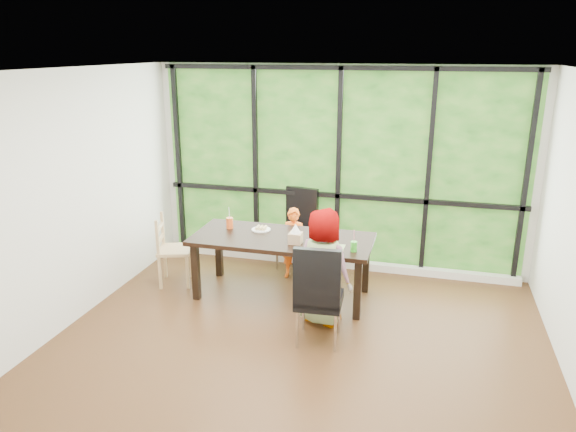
% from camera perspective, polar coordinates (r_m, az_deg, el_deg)
% --- Properties ---
extents(ground, '(5.00, 5.00, 0.00)m').
position_cam_1_polar(ground, '(5.60, 1.01, -13.58)').
color(ground, black).
rests_on(ground, ground).
extents(back_wall, '(5.00, 0.00, 5.00)m').
position_cam_1_polar(back_wall, '(7.17, 5.46, 5.00)').
color(back_wall, silver).
rests_on(back_wall, ground).
extents(foliage_backdrop, '(4.80, 0.02, 2.65)m').
position_cam_1_polar(foliage_backdrop, '(7.15, 5.44, 4.96)').
color(foliage_backdrop, '#164513').
rests_on(foliage_backdrop, back_wall).
extents(window_mullions, '(4.80, 0.06, 2.65)m').
position_cam_1_polar(window_mullions, '(7.11, 5.38, 4.90)').
color(window_mullions, black).
rests_on(window_mullions, back_wall).
extents(window_sill, '(4.80, 0.12, 0.10)m').
position_cam_1_polar(window_sill, '(7.47, 5.05, -4.95)').
color(window_sill, silver).
rests_on(window_sill, ground).
extents(dining_table, '(2.17, 1.04, 0.75)m').
position_cam_1_polar(dining_table, '(6.48, -0.63, -5.38)').
color(dining_table, black).
rests_on(dining_table, ground).
extents(chair_window_leather, '(0.54, 0.54, 1.08)m').
position_cam_1_polar(chair_window_leather, '(7.25, 0.84, -1.45)').
color(chair_window_leather, black).
rests_on(chair_window_leather, ground).
extents(chair_interior_leather, '(0.49, 0.49, 1.08)m').
position_cam_1_polar(chair_interior_leather, '(5.44, 3.34, -8.13)').
color(chair_interior_leather, black).
rests_on(chair_interior_leather, ground).
extents(chair_end_beech, '(0.51, 0.52, 0.90)m').
position_cam_1_polar(chair_end_beech, '(6.93, -11.93, -3.54)').
color(chair_end_beech, tan).
rests_on(chair_end_beech, ground).
extents(child_toddler, '(0.35, 0.23, 0.94)m').
position_cam_1_polar(child_toddler, '(6.94, 0.61, -2.94)').
color(child_toddler, '#FB6113').
rests_on(child_toddler, ground).
extents(child_older, '(0.73, 0.58, 1.30)m').
position_cam_1_polar(child_older, '(5.77, 4.01, -5.43)').
color(child_older, slate).
rests_on(child_older, ground).
extents(placemat, '(0.41, 0.30, 0.01)m').
position_cam_1_polar(placemat, '(6.01, 4.01, -3.38)').
color(placemat, tan).
rests_on(placemat, dining_table).
extents(plate_far, '(0.23, 0.23, 0.01)m').
position_cam_1_polar(plate_far, '(6.58, -2.89, -1.45)').
color(plate_far, white).
rests_on(plate_far, dining_table).
extents(plate_near, '(0.25, 0.25, 0.02)m').
position_cam_1_polar(plate_near, '(6.01, 4.28, -3.34)').
color(plate_near, white).
rests_on(plate_near, dining_table).
extents(orange_cup, '(0.09, 0.09, 0.13)m').
position_cam_1_polar(orange_cup, '(6.67, -6.22, -0.74)').
color(orange_cup, '#E85820').
rests_on(orange_cup, dining_table).
extents(green_cup, '(0.07, 0.07, 0.11)m').
position_cam_1_polar(green_cup, '(5.93, 7.00, -3.23)').
color(green_cup, green).
rests_on(green_cup, dining_table).
extents(tissue_box, '(0.15, 0.15, 0.12)m').
position_cam_1_polar(tissue_box, '(6.12, 0.81, -2.36)').
color(tissue_box, tan).
rests_on(tissue_box, dining_table).
extents(crepe_rolls_far, '(0.15, 0.12, 0.04)m').
position_cam_1_polar(crepe_rolls_far, '(6.58, -2.89, -1.24)').
color(crepe_rolls_far, tan).
rests_on(crepe_rolls_far, plate_far).
extents(crepe_rolls_near, '(0.15, 0.12, 0.04)m').
position_cam_1_polar(crepe_rolls_near, '(6.00, 4.29, -3.11)').
color(crepe_rolls_near, tan).
rests_on(crepe_rolls_near, plate_near).
extents(straw_white, '(0.01, 0.04, 0.20)m').
position_cam_1_polar(straw_white, '(6.64, -6.25, 0.14)').
color(straw_white, white).
rests_on(straw_white, orange_cup).
extents(straw_pink, '(0.01, 0.04, 0.20)m').
position_cam_1_polar(straw_pink, '(5.89, 7.04, -2.35)').
color(straw_pink, pink).
rests_on(straw_pink, green_cup).
extents(tissue, '(0.12, 0.12, 0.11)m').
position_cam_1_polar(tissue, '(6.09, 0.81, -1.32)').
color(tissue, white).
rests_on(tissue, tissue_box).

